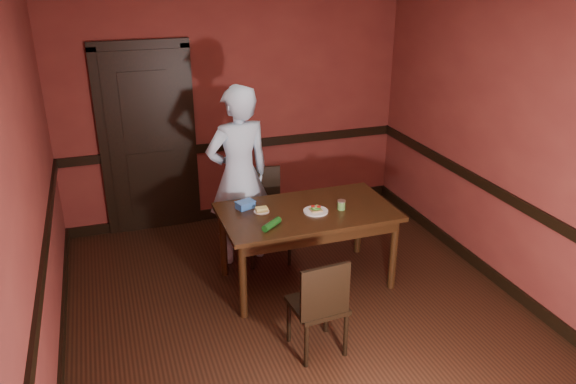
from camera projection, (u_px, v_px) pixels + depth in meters
floor at (301, 315)px, 4.98m from camera, size 4.00×4.50×0.01m
wall_back at (234, 107)px, 6.43m from camera, size 4.00×0.02×2.70m
wall_front at (476, 343)px, 2.50m from camera, size 4.00×0.02×2.70m
wall_left at (30, 207)px, 3.87m from camera, size 0.02×4.50×2.70m
wall_right at (510, 148)px, 5.06m from camera, size 0.02×4.50×2.70m
dado_back at (236, 145)px, 6.59m from camera, size 4.00×0.03×0.10m
dado_left at (44, 263)px, 4.04m from camera, size 0.03×4.50×0.10m
dado_right at (501, 194)px, 5.23m from camera, size 0.03×4.50×0.10m
baseboard_back at (239, 210)px, 6.91m from camera, size 4.00×0.03×0.12m
baseboard_left at (62, 357)px, 4.37m from camera, size 0.03×4.50×0.12m
baseboard_right at (489, 272)px, 5.55m from camera, size 0.03×4.50×0.12m
door at (148, 138)px, 6.20m from camera, size 1.05×0.07×2.20m
dining_table at (307, 246)px, 5.38m from camera, size 1.63×0.92×0.76m
chair_far at (267, 217)px, 5.76m from camera, size 0.50×0.50×0.95m
chair_near at (317, 303)px, 4.40m from camera, size 0.43×0.43×0.86m
person at (239, 176)px, 5.59m from camera, size 0.74×0.56×1.85m
sandwich_plate at (316, 210)px, 5.18m from camera, size 0.23×0.23×0.06m
sauce_jar at (341, 205)px, 5.23m from camera, size 0.08×0.08×0.09m
cheese_saucer at (262, 210)px, 5.18m from camera, size 0.15×0.15×0.05m
food_tub at (245, 205)px, 5.25m from camera, size 0.20×0.17×0.07m
wrapped_veg at (272, 224)px, 4.88m from camera, size 0.21×0.19×0.06m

